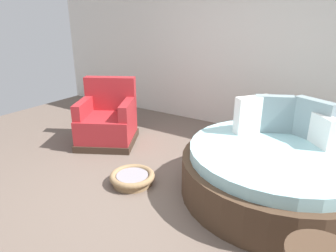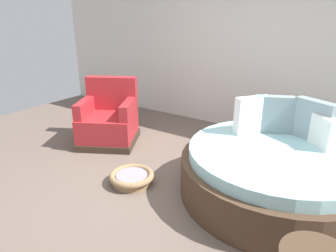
% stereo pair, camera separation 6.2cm
% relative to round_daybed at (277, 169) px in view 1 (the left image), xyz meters
% --- Properties ---
extents(ground_plane, '(8.00, 8.00, 0.02)m').
position_rel_round_daybed_xyz_m(ground_plane, '(-1.09, -0.71, -0.29)').
color(ground_plane, '#66564C').
extents(back_wall, '(8.00, 0.12, 3.13)m').
position_rel_round_daybed_xyz_m(back_wall, '(-1.09, 1.77, 1.29)').
color(back_wall, silver).
rests_on(back_wall, ground_plane).
extents(round_daybed, '(1.99, 1.99, 0.97)m').
position_rel_round_daybed_xyz_m(round_daybed, '(0.00, 0.00, 0.00)').
color(round_daybed, '#473323').
rests_on(round_daybed, ground_plane).
extents(red_armchair, '(1.08, 1.08, 0.94)m').
position_rel_round_daybed_xyz_m(red_armchair, '(-2.47, 0.05, 0.05)').
color(red_armchair, '#38281E').
rests_on(red_armchair, ground_plane).
extents(pet_basket, '(0.51, 0.51, 0.13)m').
position_rel_round_daybed_xyz_m(pet_basket, '(-1.40, -0.70, -0.21)').
color(pet_basket, '#8E704C').
rests_on(pet_basket, ground_plane).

